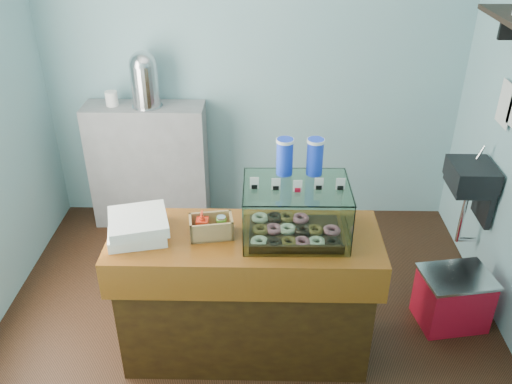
{
  "coord_description": "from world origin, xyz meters",
  "views": [
    {
      "loc": [
        0.12,
        -2.87,
        2.71
      ],
      "look_at": [
        0.06,
        -0.15,
        1.14
      ],
      "focal_mm": 38.0,
      "sensor_mm": 36.0,
      "label": 1
    }
  ],
  "objects_px": {
    "display_case": "(295,208)",
    "red_cooler": "(453,298)",
    "coffee_urn": "(144,78)",
    "counter": "(246,294)"
  },
  "relations": [
    {
      "from": "coffee_urn",
      "to": "display_case",
      "type": "bearing_deg",
      "value": -52.74
    },
    {
      "from": "counter",
      "to": "red_cooler",
      "type": "bearing_deg",
      "value": 11.29
    },
    {
      "from": "coffee_urn",
      "to": "red_cooler",
      "type": "xyz_separation_m",
      "value": [
        2.28,
        -1.27,
        -1.14
      ]
    },
    {
      "from": "display_case",
      "to": "coffee_urn",
      "type": "relative_size",
      "value": 1.33
    },
    {
      "from": "red_cooler",
      "to": "counter",
      "type": "bearing_deg",
      "value": -178.7
    },
    {
      "from": "counter",
      "to": "coffee_urn",
      "type": "xyz_separation_m",
      "value": [
        -0.86,
        1.56,
        0.88
      ]
    },
    {
      "from": "display_case",
      "to": "coffee_urn",
      "type": "xyz_separation_m",
      "value": [
        -1.15,
        1.51,
        0.27
      ]
    },
    {
      "from": "coffee_urn",
      "to": "counter",
      "type": "bearing_deg",
      "value": -61.12
    },
    {
      "from": "display_case",
      "to": "red_cooler",
      "type": "height_order",
      "value": "display_case"
    },
    {
      "from": "counter",
      "to": "coffee_urn",
      "type": "bearing_deg",
      "value": 118.88
    }
  ]
}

